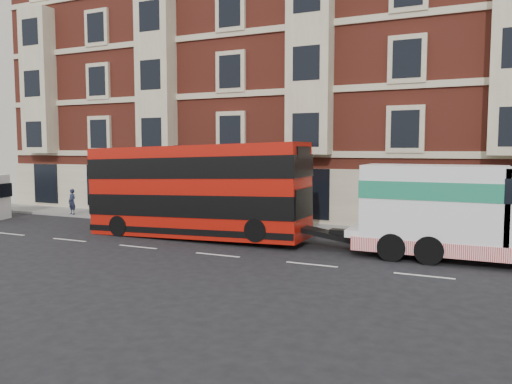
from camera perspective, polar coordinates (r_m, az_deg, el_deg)
ground at (r=20.47m, az=-4.41°, el=-7.19°), size 120.00×120.00×0.00m
sidewalk at (r=27.15m, az=3.31°, el=-4.00°), size 90.00×3.00×0.15m
victorian_terrace at (r=34.26m, az=8.93°, el=14.60°), size 45.00×12.00×20.40m
cream_block at (r=50.85m, az=-27.25°, el=8.99°), size 16.00×10.00×16.80m
lamp_post_west at (r=28.48m, az=-8.96°, el=1.64°), size 0.35×0.15×4.35m
double_decker_bus at (r=24.09m, az=-6.96°, el=0.30°), size 11.00×2.53×4.45m
tow_truck at (r=20.59m, az=23.01°, el=-2.01°), size 8.81×2.60×3.67m
pedestrian at (r=33.59m, az=-20.28°, el=-1.05°), size 0.64×0.47×1.62m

